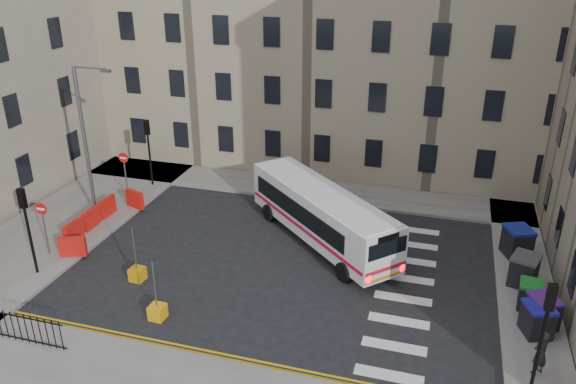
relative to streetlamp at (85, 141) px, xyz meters
The scene contains 21 objects.
ground 13.85m from the streetlamp, ahead, with size 120.00×120.00×0.00m, color black.
pavement_north 10.52m from the streetlamp, 43.32° to the left, with size 36.00×3.20×0.15m, color slate.
pavement_east 22.50m from the streetlamp, ahead, with size 2.40×26.00×0.15m, color slate.
pavement_west 4.49m from the streetlamp, 135.00° to the right, with size 6.00×22.00×0.15m, color slate.
terrace_north 15.38m from the streetlamp, 66.04° to the left, with size 38.30×10.80×17.20m.
traffic_light_east 22.91m from the streetlamp, 19.15° to the right, with size 0.28×0.22×4.10m.
traffic_light_nw 4.84m from the streetlamp, 77.47° to the left, with size 0.28×0.22×4.10m.
traffic_light_sw 6.26m from the streetlamp, 80.54° to the right, with size 0.28×0.22×4.10m.
streetlamp is the anchor object (origin of this frame).
no_entry_north 3.41m from the streetlamp, 78.69° to the left, with size 0.60×0.08×3.00m.
no_entry_south 5.06m from the streetlamp, 83.66° to the right, with size 0.60×0.08×3.00m.
roadworks_barriers 4.15m from the streetlamp, 52.28° to the right, with size 1.66×6.26×1.00m.
bus 12.82m from the streetlamp, ahead, with size 8.84×8.53×2.73m.
wheelie_bin_a 22.73m from the streetlamp, 11.06° to the right, with size 1.30×1.39×1.24m.
wheelie_bin_b 22.87m from the streetlamp, ahead, with size 1.36×1.44×1.25m.
wheelie_bin_c 22.38m from the streetlamp, ahead, with size 1.01×1.12×1.14m.
wheelie_bin_d 22.13m from the streetlamp, ahead, with size 1.43×1.53×1.37m.
wheelie_bin_e 22.08m from the streetlamp, ahead, with size 1.52×1.61×1.42m.
pedestrian 23.08m from the streetlamp, 16.80° to the right, with size 0.62×0.41×1.70m, color black.
bollard_yellow 8.54m from the streetlamp, 42.50° to the right, with size 0.60×0.60×0.60m, color #CB890B.
bollard_chevron 11.42m from the streetlamp, 43.40° to the right, with size 0.60×0.60×0.60m, color orange.
Camera 1 is at (4.94, -21.54, 13.68)m, focal length 35.00 mm.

